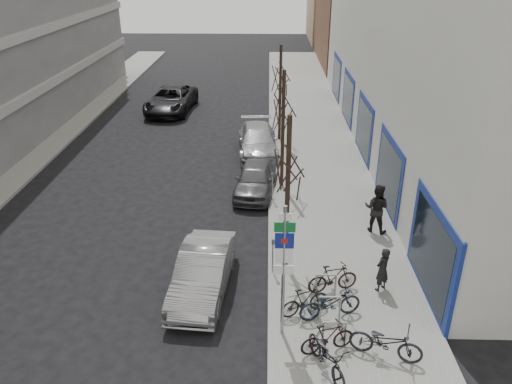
# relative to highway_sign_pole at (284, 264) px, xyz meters

# --- Properties ---
(ground) EXTENTS (120.00, 120.00, 0.00)m
(ground) POSITION_rel_highway_sign_pole_xyz_m (-2.40, 0.01, -2.46)
(ground) COLOR black
(ground) RESTS_ON ground
(sidewalk_east) EXTENTS (5.00, 70.00, 0.15)m
(sidewalk_east) POSITION_rel_highway_sign_pole_xyz_m (2.10, 10.01, -2.38)
(sidewalk_east) COLOR slate
(sidewalk_east) RESTS_ON ground
(brick_building_far) EXTENTS (12.00, 14.00, 8.00)m
(brick_building_far) POSITION_rel_highway_sign_pole_xyz_m (10.60, 40.01, 1.54)
(brick_building_far) COLOR brown
(brick_building_far) RESTS_ON ground
(tan_building_far) EXTENTS (13.00, 12.00, 9.00)m
(tan_building_far) POSITION_rel_highway_sign_pole_xyz_m (11.10, 55.01, 2.04)
(tan_building_far) COLOR #937A5B
(tan_building_far) RESTS_ON ground
(highway_sign_pole) EXTENTS (0.55, 0.10, 4.20)m
(highway_sign_pole) POSITION_rel_highway_sign_pole_xyz_m (0.00, 0.00, 0.00)
(highway_sign_pole) COLOR gray
(highway_sign_pole) RESTS_ON ground
(bike_rack) EXTENTS (0.66, 2.26, 0.83)m
(bike_rack) POSITION_rel_highway_sign_pole_xyz_m (1.40, 0.61, -1.80)
(bike_rack) COLOR gray
(bike_rack) RESTS_ON sidewalk_east
(tree_near) EXTENTS (1.80, 1.80, 5.50)m
(tree_near) POSITION_rel_highway_sign_pole_xyz_m (0.20, 3.51, 1.65)
(tree_near) COLOR black
(tree_near) RESTS_ON ground
(tree_mid) EXTENTS (1.80, 1.80, 5.50)m
(tree_mid) POSITION_rel_highway_sign_pole_xyz_m (0.20, 10.01, 1.65)
(tree_mid) COLOR black
(tree_mid) RESTS_ON ground
(tree_far) EXTENTS (1.80, 1.80, 5.50)m
(tree_far) POSITION_rel_highway_sign_pole_xyz_m (0.20, 16.51, 1.65)
(tree_far) COLOR black
(tree_far) RESTS_ON ground
(meter_front) EXTENTS (0.10, 0.08, 1.27)m
(meter_front) POSITION_rel_highway_sign_pole_xyz_m (-0.25, 3.01, -1.54)
(meter_front) COLOR gray
(meter_front) RESTS_ON sidewalk_east
(meter_mid) EXTENTS (0.10, 0.08, 1.27)m
(meter_mid) POSITION_rel_highway_sign_pole_xyz_m (-0.25, 8.51, -1.54)
(meter_mid) COLOR gray
(meter_mid) RESTS_ON sidewalk_east
(meter_back) EXTENTS (0.10, 0.08, 1.27)m
(meter_back) POSITION_rel_highway_sign_pole_xyz_m (-0.25, 14.01, -1.54)
(meter_back) COLOR gray
(meter_back) RESTS_ON sidewalk_east
(bike_near_left) EXTENTS (1.27, 1.97, 1.16)m
(bike_near_left) POSITION_rel_highway_sign_pole_xyz_m (1.11, -1.42, -1.73)
(bike_near_left) COLOR black
(bike_near_left) RESTS_ON sidewalk_east
(bike_near_right) EXTENTS (1.62, 0.95, 0.95)m
(bike_near_right) POSITION_rel_highway_sign_pole_xyz_m (1.20, -0.71, -1.83)
(bike_near_right) COLOR black
(bike_near_right) RESTS_ON sidewalk_east
(bike_mid_curb) EXTENTS (2.01, 1.12, 1.17)m
(bike_mid_curb) POSITION_rel_highway_sign_pole_xyz_m (1.42, 0.72, -1.72)
(bike_mid_curb) COLOR black
(bike_mid_curb) RESTS_ON sidewalk_east
(bike_mid_inner) EXTENTS (1.61, 1.10, 0.95)m
(bike_mid_inner) POSITION_rel_highway_sign_pole_xyz_m (0.68, 0.86, -1.83)
(bike_mid_inner) COLOR black
(bike_mid_inner) RESTS_ON sidewalk_east
(bike_far_curb) EXTENTS (2.03, 1.18, 1.18)m
(bike_far_curb) POSITION_rel_highway_sign_pole_xyz_m (2.72, -0.87, -1.72)
(bike_far_curb) COLOR black
(bike_far_curb) RESTS_ON sidewalk_east
(bike_far_inner) EXTENTS (1.74, 0.91, 1.01)m
(bike_far_inner) POSITION_rel_highway_sign_pole_xyz_m (1.64, 1.98, -1.80)
(bike_far_inner) COLOR black
(bike_far_inner) RESTS_ON sidewalk_east
(parked_car_front) EXTENTS (1.88, 4.50, 1.45)m
(parked_car_front) POSITION_rel_highway_sign_pole_xyz_m (-2.49, 2.08, -1.73)
(parked_car_front) COLOR #9A9A9F
(parked_car_front) RESTS_ON ground
(parked_car_mid) EXTENTS (2.10, 4.28, 1.40)m
(parked_car_mid) POSITION_rel_highway_sign_pole_xyz_m (-1.00, 9.55, -1.76)
(parked_car_mid) COLOR #4C4C51
(parked_car_mid) RESTS_ON ground
(parked_car_back) EXTENTS (2.39, 5.20, 1.47)m
(parked_car_back) POSITION_rel_highway_sign_pole_xyz_m (-1.00, 14.48, -1.72)
(parked_car_back) COLOR #A4A5A9
(parked_car_back) RESTS_ON ground
(lane_car) EXTENTS (3.19, 6.16, 1.66)m
(lane_car) POSITION_rel_highway_sign_pole_xyz_m (-7.16, 22.48, -1.63)
(lane_car) COLOR black
(lane_car) RESTS_ON ground
(pedestrian_near) EXTENTS (0.66, 0.63, 1.52)m
(pedestrian_near) POSITION_rel_highway_sign_pole_xyz_m (3.20, 2.11, -1.55)
(pedestrian_near) COLOR black
(pedestrian_near) RESTS_ON sidewalk_east
(pedestrian_far) EXTENTS (0.87, 0.76, 1.98)m
(pedestrian_far) POSITION_rel_highway_sign_pole_xyz_m (3.72, 5.90, -1.32)
(pedestrian_far) COLOR black
(pedestrian_far) RESTS_ON sidewalk_east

